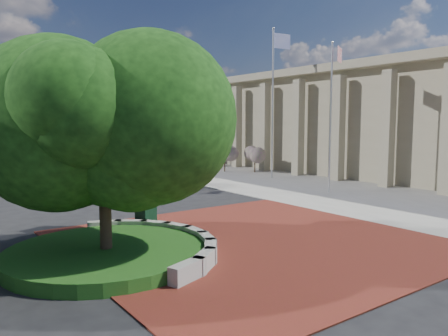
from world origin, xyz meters
TOP-DOWN VIEW (x-y plane):
  - ground at (0.00, 0.00)m, footprint 200.00×200.00m
  - plaza at (0.00, -1.00)m, footprint 12.00×12.00m
  - sidewalk at (16.00, 10.00)m, footprint 20.00×50.00m
  - planter_wall at (-2.71, -0.00)m, footprint 2.96×6.77m
  - grass_bed at (-5.00, 0.00)m, footprint 6.10×6.10m
  - civic_building at (23.60, 12.00)m, footprint 17.35×44.00m
  - tree_planter at (-5.00, 0.00)m, footprint 5.20×5.20m
  - tree_street at (-4.00, 18.00)m, footprint 4.40×4.40m
  - post_clock at (-2.28, 2.86)m, footprint 1.33×1.33m
  - parked_car at (2.23, 38.07)m, footprint 2.56×4.73m
  - flagpole_a at (10.72, 4.67)m, footprint 1.33×0.64m
  - flagpole_b at (12.69, 11.95)m, footprint 1.76×0.20m
  - street_lamp_near at (5.08, 29.41)m, footprint 2.13×1.06m
  - street_lamp_far at (-0.64, 42.51)m, footprint 2.21×0.86m
  - shrub_near at (13.96, 15.50)m, footprint 1.20×1.20m
  - shrub_mid at (12.22, 17.44)m, footprint 1.20×1.20m
  - shrub_far at (11.56, 23.44)m, footprint 1.20×1.20m

SIDE VIEW (x-z plane):
  - ground at x=0.00m, z-range 0.00..0.00m
  - plaza at x=0.00m, z-range 0.00..0.04m
  - sidewalk at x=16.00m, z-range 0.00..0.04m
  - grass_bed at x=-5.00m, z-range 0.00..0.40m
  - planter_wall at x=-2.71m, z-range 0.00..0.54m
  - parked_car at x=2.23m, z-range 0.00..1.53m
  - shrub_near at x=13.96m, z-range 0.49..2.69m
  - shrub_mid at x=12.22m, z-range 0.49..2.69m
  - shrub_far at x=11.56m, z-range 0.49..2.69m
  - post_clock at x=-2.28m, z-range 0.26..5.61m
  - tree_street at x=-4.00m, z-range 0.52..5.96m
  - tree_planter at x=-5.00m, z-range 0.56..6.89m
  - civic_building at x=23.60m, z-range 0.03..8.63m
  - flagpole_a at x=10.72m, z-range 0.11..9.11m
  - flagpole_b at x=12.69m, z-range 0.14..11.41m
  - street_lamp_near at x=5.08m, z-range 0.86..10.89m
  - street_lamp_far at x=-0.64m, z-range 0.87..10.97m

